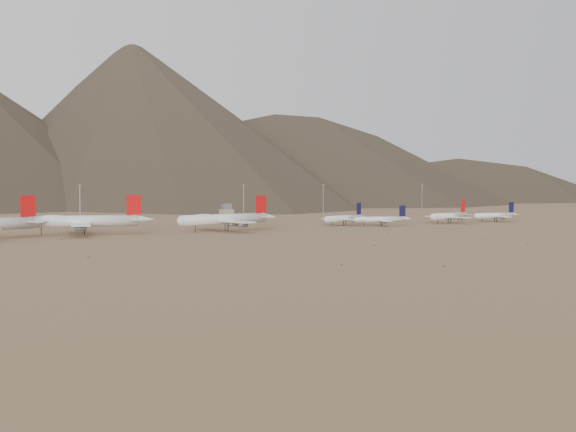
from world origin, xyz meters
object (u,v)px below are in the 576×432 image
widebody_centre (83,221)px  narrowbody_a (345,218)px  narrowbody_b (382,219)px  widebody_east (225,219)px  control_tower (227,213)px

widebody_centre → narrowbody_a: (164.25, 0.04, -2.60)m
narrowbody_a → narrowbody_b: bearing=-61.3°
widebody_east → control_tower: size_ratio=5.50×
narrowbody_a → control_tower: (-44.21, 85.66, 0.75)m
narrowbody_a → narrowbody_b: 23.50m
widebody_centre → narrowbody_b: 182.70m
narrowbody_b → control_tower: 118.52m
narrowbody_b → control_tower: bearing=135.5°
narrowbody_a → control_tower: narrowbody_a is taller
widebody_centre → narrowbody_b: (182.04, -15.30, -3.04)m
widebody_centre → widebody_east: (77.07, -10.35, -0.36)m
widebody_east → narrowbody_a: bearing=-3.4°
widebody_east → narrowbody_b: size_ratio=1.74×
widebody_east → narrowbody_a: 87.82m
narrowbody_b → control_tower: (-62.00, 101.00, 1.19)m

